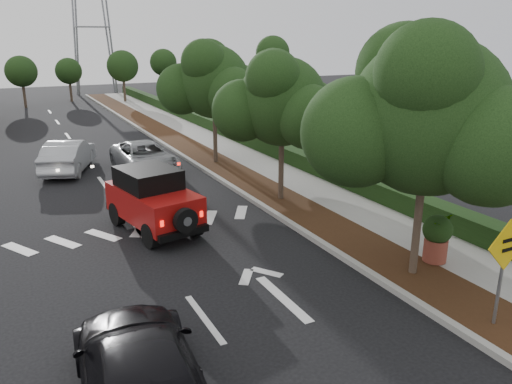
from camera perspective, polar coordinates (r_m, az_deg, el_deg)
ground at (r=11.46m, az=-5.91°, el=-14.21°), size 120.00×120.00×0.00m
curb at (r=23.39m, az=-5.96°, el=2.59°), size 0.20×70.00×0.15m
planting_strip at (r=23.75m, az=-3.70°, el=2.84°), size 1.80×70.00×0.12m
sidewalk at (r=24.53m, az=0.39°, el=3.34°), size 2.00×70.00×0.12m
hedge at (r=25.11m, az=3.24°, el=4.43°), size 0.80×70.00×0.80m
transmission_tower at (r=58.26m, az=-17.63°, el=10.61°), size 7.00×4.00×28.00m
street_tree_near at (r=13.83m, az=17.40°, el=-9.15°), size 3.80×3.80×5.92m
street_tree_mid at (r=19.03m, az=2.83°, el=-1.03°), size 3.20×3.20×5.32m
street_tree_far at (r=24.67m, az=-4.61°, el=3.21°), size 3.40×3.40×5.62m
red_jeep at (r=16.33m, az=-11.93°, el=-0.76°), size 2.40×4.09×2.01m
silver_suv_ahead at (r=23.63m, az=-12.63°, el=3.90°), size 2.48×4.96×1.35m
black_suv_oncoming at (r=8.88m, az=-13.08°, el=-19.54°), size 2.43×5.07×1.43m
silver_sedan_oncoming at (r=24.63m, az=-20.65°, el=3.91°), size 3.06×4.78×1.49m
speed_hump_sign at (r=11.48m, az=26.55°, el=-6.76°), size 1.12×0.09×2.38m
terracotta_planter at (r=14.29m, az=19.99°, el=-4.48°), size 0.79×0.79×1.37m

